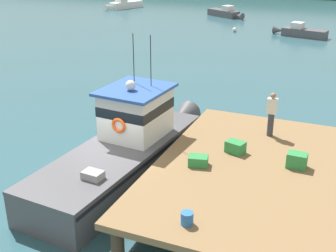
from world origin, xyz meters
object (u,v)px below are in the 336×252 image
at_px(moored_boat_far_left, 301,32).
at_px(mooring_buoy_spare_mooring, 235,30).
at_px(bait_bucket, 187,218).
at_px(crate_stack_mid_dock, 198,161).
at_px(deckhand_by_the_boat, 272,113).
at_px(crate_single_far, 235,147).
at_px(moored_boat_off_the_point, 124,4).
at_px(moored_boat_mid_harbor, 226,13).
at_px(crate_stack_near_edge, 297,160).
at_px(main_fishing_boat, 128,146).

bearing_deg(moored_boat_far_left, mooring_buoy_spare_mooring, -179.66).
xyz_separation_m(bait_bucket, moored_boat_far_left, (-1.34, 32.09, -0.95)).
xyz_separation_m(crate_stack_mid_dock, deckhand_by_the_boat, (1.62, 3.25, 0.70)).
height_order(crate_single_far, moored_boat_far_left, crate_single_far).
xyz_separation_m(moored_boat_off_the_point, mooring_buoy_spare_mooring, (17.07, -10.08, -0.29)).
bearing_deg(moored_boat_mid_harbor, mooring_buoy_spare_mooring, -68.48).
bearing_deg(deckhand_by_the_boat, moored_boat_off_the_point, 125.15).
height_order(moored_boat_mid_harbor, mooring_buoy_spare_mooring, moored_boat_mid_harbor).
distance_m(bait_bucket, moored_boat_far_left, 32.13).
height_order(crate_stack_near_edge, deckhand_by_the_boat, deckhand_by_the_boat).
bearing_deg(moored_boat_mid_harbor, crate_stack_near_edge, -70.72).
relative_size(moored_boat_off_the_point, moored_boat_mid_harbor, 1.17).
height_order(crate_stack_near_edge, moored_boat_mid_harbor, crate_stack_near_edge).
distance_m(moored_boat_mid_harbor, mooring_buoy_spare_mooring, 8.98).
height_order(main_fishing_boat, crate_stack_mid_dock, main_fishing_boat).
relative_size(main_fishing_boat, mooring_buoy_spare_mooring, 24.91).
bearing_deg(moored_boat_far_left, moored_boat_off_the_point, 156.43).
bearing_deg(moored_boat_far_left, main_fishing_boat, -94.78).
height_order(crate_single_far, crate_stack_mid_dock, crate_single_far).
distance_m(moored_boat_far_left, moored_boat_mid_harbor, 12.44).
height_order(crate_stack_mid_dock, bait_bucket, bait_bucket).
relative_size(main_fishing_boat, moored_boat_mid_harbor, 2.07).
bearing_deg(main_fishing_boat, moored_boat_mid_harbor, 100.67).
distance_m(crate_stack_mid_dock, moored_boat_mid_harbor, 38.58).
bearing_deg(bait_bucket, mooring_buoy_spare_mooring, 102.82).
xyz_separation_m(moored_boat_off_the_point, moored_boat_far_left, (23.03, -10.05, -0.07)).
relative_size(crate_single_far, bait_bucket, 1.76).
bearing_deg(crate_single_far, moored_boat_far_left, 92.86).
bearing_deg(deckhand_by_the_boat, main_fishing_boat, -151.07).
distance_m(crate_single_far, mooring_buoy_spare_mooring, 28.56).
bearing_deg(crate_stack_mid_dock, moored_boat_far_left, 91.08).
height_order(deckhand_by_the_boat, moored_boat_off_the_point, deckhand_by_the_boat).
height_order(main_fishing_boat, crate_single_far, main_fishing_boat).
height_order(deckhand_by_the_boat, mooring_buoy_spare_mooring, deckhand_by_the_boat).
xyz_separation_m(deckhand_by_the_boat, moored_boat_far_left, (-2.17, 25.74, -1.64)).
distance_m(crate_stack_near_edge, moored_boat_mid_harbor, 38.39).
bearing_deg(moored_boat_off_the_point, mooring_buoy_spare_mooring, -30.57).
relative_size(crate_single_far, mooring_buoy_spare_mooring, 1.51).
xyz_separation_m(main_fishing_boat, moored_boat_off_the_point, (-20.67, 38.29, -0.52)).
distance_m(crate_single_far, deckhand_by_the_boat, 2.14).
bearing_deg(moored_boat_off_the_point, moored_boat_far_left, -23.57).
bearing_deg(bait_bucket, moored_boat_mid_harbor, 104.69).
relative_size(moored_boat_far_left, mooring_buoy_spare_mooring, 12.29).
height_order(crate_stack_mid_dock, deckhand_by_the_boat, deckhand_by_the_boat).
distance_m(crate_single_far, bait_bucket, 4.48).
bearing_deg(moored_boat_off_the_point, bait_bucket, -59.96).
distance_m(crate_stack_mid_dock, moored_boat_far_left, 29.01).
bearing_deg(crate_stack_near_edge, moored_boat_far_left, 96.98).
bearing_deg(moored_boat_off_the_point, crate_stack_mid_dock, -58.87).
distance_m(bait_bucket, deckhand_by_the_boat, 6.44).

